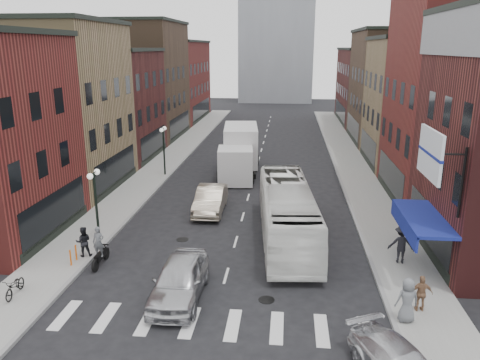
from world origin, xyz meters
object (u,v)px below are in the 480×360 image
(transit_bus, at_px, (287,213))
(ped_right_b, at_px, (421,293))
(billboard_sign, at_px, (432,155))
(parked_bicycle, at_px, (15,286))
(bike_rack, at_px, (73,255))
(box_truck, at_px, (239,152))
(sedan_left_near, at_px, (180,280))
(streetlamp_near, at_px, (95,193))
(motorcycle_rider, at_px, (99,248))
(streetlamp_far, at_px, (164,142))
(sedan_left_far, at_px, (211,200))
(ped_left_solo, at_px, (83,242))
(ped_right_c, at_px, (407,300))
(ped_right_a, at_px, (401,244))

(transit_bus, height_order, ped_right_b, transit_bus)
(billboard_sign, xyz_separation_m, parked_bicycle, (-17.27, -2.45, -5.56))
(bike_rack, xyz_separation_m, box_truck, (6.31, 17.94, 1.39))
(ped_right_b, bearing_deg, parked_bicycle, -1.13)
(sedan_left_near, bearing_deg, streetlamp_near, 137.50)
(motorcycle_rider, height_order, sedan_left_near, motorcycle_rider)
(transit_bus, bearing_deg, streetlamp_far, 124.43)
(transit_bus, distance_m, sedan_left_far, 6.47)
(sedan_left_far, bearing_deg, streetlamp_near, -133.29)
(billboard_sign, xyz_separation_m, box_truck, (-9.88, 18.74, -4.20))
(streetlamp_far, distance_m, ped_left_solo, 16.02)
(bike_rack, relative_size, ped_right_b, 0.53)
(transit_bus, height_order, sedan_left_near, transit_bus)
(bike_rack, distance_m, ped_left_solo, 0.91)
(box_truck, bearing_deg, ped_right_b, -71.09)
(ped_right_b, bearing_deg, bike_rack, -12.71)
(bike_rack, xyz_separation_m, ped_right_c, (15.04, -3.54, 0.50))
(billboard_sign, height_order, ped_left_solo, billboard_sign)
(bike_rack, bearing_deg, sedan_left_near, -22.83)
(bike_rack, xyz_separation_m, motorcycle_rider, (1.30, 0.13, 0.40))
(box_truck, relative_size, ped_left_solo, 5.91)
(transit_bus, bearing_deg, motorcycle_rider, -160.11)
(ped_right_c, bearing_deg, motorcycle_rider, -24.34)
(box_truck, xyz_separation_m, ped_right_b, (9.49, -20.66, -1.03))
(sedan_left_near, xyz_separation_m, ped_right_c, (9.14, -1.06, 0.19))
(bike_rack, distance_m, sedan_left_far, 10.05)
(transit_bus, xyz_separation_m, ped_right_a, (5.60, -2.66, -0.46))
(sedan_left_far, bearing_deg, streetlamp_far, 121.24)
(billboard_sign, bearing_deg, parked_bicycle, -171.91)
(bike_rack, bearing_deg, streetlamp_far, 89.31)
(sedan_left_near, xyz_separation_m, ped_left_solo, (-5.70, 3.28, 0.07))
(sedan_left_near, height_order, ped_right_b, sedan_left_near)
(streetlamp_near, bearing_deg, transit_bus, 9.37)
(transit_bus, xyz_separation_m, ped_right_c, (4.66, -7.92, -0.53))
(streetlamp_far, distance_m, bike_rack, 16.87)
(transit_bus, xyz_separation_m, ped_left_solo, (-10.19, -3.58, -0.65))
(motorcycle_rider, distance_m, ped_right_c, 14.23)
(streetlamp_far, height_order, ped_right_a, streetlamp_far)
(motorcycle_rider, xyz_separation_m, ped_right_b, (14.50, -2.85, -0.04))
(bike_rack, bearing_deg, transit_bus, 22.87)
(motorcycle_rider, distance_m, parked_bicycle, 4.16)
(streetlamp_far, relative_size, ped_right_a, 2.13)
(streetlamp_far, xyz_separation_m, parked_bicycle, (-1.29, -19.95, -2.34))
(ped_right_a, bearing_deg, streetlamp_near, 5.16)
(transit_bus, distance_m, ped_right_c, 9.20)
(sedan_left_far, xyz_separation_m, ped_right_c, (9.62, -12.00, 0.22))
(billboard_sign, distance_m, ped_right_c, 5.89)
(bike_rack, xyz_separation_m, sedan_left_near, (5.90, -2.48, 0.31))
(motorcycle_rider, bearing_deg, ped_left_solo, 148.14)
(ped_right_b, bearing_deg, sedan_left_far, -50.07)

